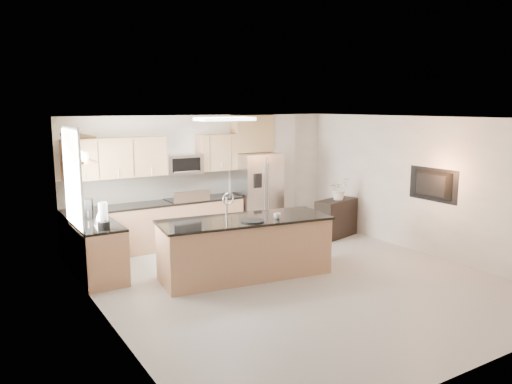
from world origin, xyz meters
TOP-DOWN VIEW (x-y plane):
  - floor at (0.00, 0.00)m, footprint 6.50×6.50m
  - ceiling at (0.00, 0.00)m, footprint 6.00×6.50m
  - wall_back at (0.00, 3.25)m, footprint 6.00×0.02m
  - wall_front at (0.00, -3.25)m, footprint 6.00×0.02m
  - wall_left at (-3.00, 0.00)m, footprint 0.02×6.50m
  - wall_right at (3.00, 0.00)m, footprint 0.02×6.50m
  - back_counter at (-1.23, 2.93)m, footprint 3.55×0.66m
  - left_counter at (-2.67, 1.85)m, footprint 0.66×1.50m
  - range at (-0.60, 2.92)m, footprint 0.76×0.64m
  - upper_cabinets at (-1.30, 3.09)m, footprint 3.50×0.33m
  - microwave at (-0.60, 3.04)m, footprint 0.76×0.40m
  - refrigerator at (1.06, 2.87)m, footprint 0.92×0.78m
  - partition_column at (1.82, 3.10)m, footprint 0.60×0.30m
  - window at (-2.98, 1.85)m, footprint 0.04×1.15m
  - shelf_lower at (-2.85, 1.95)m, footprint 0.30×1.20m
  - shelf_upper at (-2.85, 1.95)m, footprint 0.30×1.20m
  - ceiling_fixture at (-0.40, 1.60)m, footprint 1.00×0.50m
  - island at (-0.57, 0.62)m, footprint 2.92×1.38m
  - credenza at (2.38, 1.78)m, footprint 1.09×0.67m
  - cup at (-0.12, 0.35)m, footprint 0.14×0.14m
  - platter at (-0.57, 0.38)m, footprint 0.48×0.48m
  - blender at (-2.67, 1.29)m, footprint 0.18×0.18m
  - kettle at (-2.62, 1.72)m, footprint 0.20×0.20m
  - coffee_maker at (-2.69, 2.24)m, footprint 0.23×0.25m
  - bowl at (-2.85, 2.25)m, footprint 0.47×0.47m
  - flower_vase at (2.42, 1.76)m, footprint 0.78×0.72m
  - television at (2.91, -0.20)m, footprint 0.14×1.08m

SIDE VIEW (x-z plane):
  - floor at x=0.00m, z-range 0.00..0.00m
  - credenza at x=2.38m, z-range 0.00..0.81m
  - left_counter at x=-2.67m, z-range 0.00..0.92m
  - back_counter at x=-1.23m, z-range -0.25..1.19m
  - range at x=-0.60m, z-range -0.10..1.04m
  - island at x=-0.57m, z-range -0.21..1.19m
  - refrigerator at x=1.06m, z-range 0.00..1.78m
  - platter at x=-0.57m, z-range 0.97..0.99m
  - cup at x=-0.12m, z-range 0.97..1.06m
  - kettle at x=-2.62m, z-range 0.91..1.16m
  - coffee_maker at x=-2.69m, z-range 0.91..1.24m
  - blender at x=-2.67m, z-range 0.89..1.32m
  - flower_vase at x=2.42m, z-range 0.81..1.51m
  - wall_back at x=0.00m, z-range 0.00..2.60m
  - wall_front at x=0.00m, z-range 0.00..2.60m
  - wall_left at x=-3.00m, z-range 0.00..2.60m
  - wall_right at x=3.00m, z-range 0.00..2.60m
  - partition_column at x=1.82m, z-range 0.00..2.60m
  - television at x=2.91m, z-range 1.04..1.66m
  - microwave at x=-0.60m, z-range 1.43..1.83m
  - window at x=-2.98m, z-range 0.83..2.47m
  - upper_cabinets at x=-1.30m, z-range 1.45..2.20m
  - shelf_lower at x=-2.85m, z-range 1.93..1.97m
  - shelf_upper at x=-2.85m, z-range 2.30..2.34m
  - bowl at x=-2.85m, z-range 2.34..2.43m
  - ceiling_fixture at x=-0.40m, z-range 2.53..2.59m
  - ceiling at x=0.00m, z-range 2.59..2.61m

